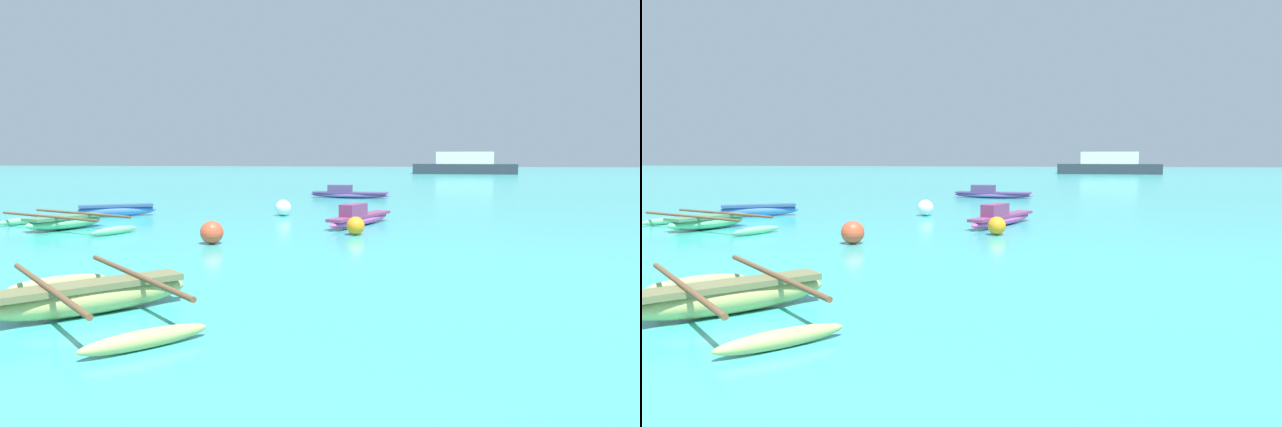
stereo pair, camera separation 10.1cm
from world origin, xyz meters
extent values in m
ellipsoid|color=tan|center=(-2.10, 5.02, 0.20)|extent=(1.93, 2.12, 0.40)
cube|color=olive|center=(-2.10, 5.02, 0.36)|extent=(1.79, 1.96, 0.08)
cylinder|color=brown|center=(-1.74, 5.43, 0.42)|extent=(2.57, 2.25, 0.07)
cylinder|color=brown|center=(-2.45, 4.61, 0.42)|extent=(2.57, 2.25, 0.07)
ellipsoid|color=tan|center=(-3.36, 6.12, 0.10)|extent=(1.04, 1.16, 0.20)
ellipsoid|color=tan|center=(-0.84, 3.92, 0.10)|extent=(1.04, 1.16, 0.20)
ellipsoid|color=#6FCC8A|center=(-7.64, 12.53, 0.19)|extent=(1.48, 2.34, 0.37)
cube|color=#497D58|center=(-7.64, 12.53, 0.33)|extent=(1.39, 2.16, 0.08)
cylinder|color=brown|center=(-7.46, 13.00, 0.39)|extent=(3.81, 1.51, 0.07)
cylinder|color=brown|center=(-7.82, 12.06, 0.39)|extent=(3.81, 1.51, 0.07)
ellipsoid|color=#6FCC8A|center=(-9.54, 13.25, 0.10)|extent=(0.68, 1.37, 0.20)
ellipsoid|color=#6FCC8A|center=(-5.75, 11.81, 0.10)|extent=(0.68, 1.37, 0.20)
ellipsoid|color=#D04CA0|center=(0.14, 14.86, 0.15)|extent=(1.66, 3.39, 0.31)
cube|color=#7F3665|center=(0.14, 14.86, 0.27)|extent=(1.55, 3.13, 0.08)
cube|color=#7F3665|center=(-0.01, 14.45, 0.48)|extent=(0.72, 1.05, 0.34)
ellipsoid|color=#8157AC|center=(-1.58, 25.82, 0.15)|extent=(3.96, 1.15, 0.29)
cube|color=#533C6B|center=(-1.58, 25.82, 0.25)|extent=(3.65, 1.09, 0.08)
cube|color=#533C6B|center=(-2.07, 25.87, 0.46)|extent=(1.15, 0.76, 0.32)
ellipsoid|color=#4277CE|center=(-8.06, 15.90, 0.20)|extent=(2.41, 1.71, 0.39)
cube|color=#314E7E|center=(-8.06, 15.90, 0.35)|extent=(2.23, 1.59, 0.08)
sphere|color=white|center=(-2.69, 17.08, 0.27)|extent=(0.53, 0.53, 0.53)
sphere|color=#E54C2D|center=(-2.75, 10.74, 0.26)|extent=(0.52, 0.52, 0.52)
sphere|color=orange|center=(0.25, 12.82, 0.23)|extent=(0.46, 0.46, 0.46)
cube|color=#2D333D|center=(6.46, 67.60, 0.59)|extent=(11.81, 2.60, 1.18)
cube|color=white|center=(6.46, 67.60, 1.89)|extent=(6.49, 2.21, 1.42)
camera|label=1|loc=(1.93, -1.31, 1.94)|focal=32.00mm
camera|label=2|loc=(2.03, -1.29, 1.94)|focal=32.00mm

